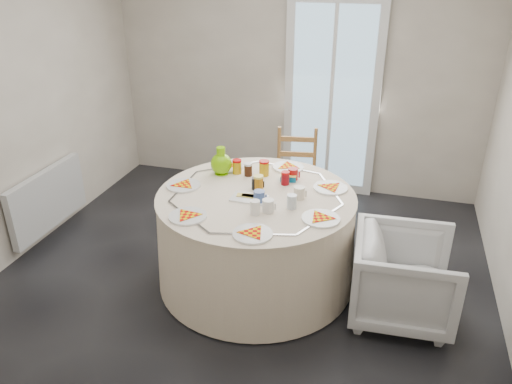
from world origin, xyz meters
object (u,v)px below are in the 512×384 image
(wooden_chair, at_px, (295,177))
(green_pitcher, at_px, (221,163))
(radiator, at_px, (48,199))
(table, at_px, (256,240))
(armchair, at_px, (405,271))

(wooden_chair, relative_size, green_pitcher, 4.05)
(radiator, relative_size, green_pitcher, 4.36)
(green_pitcher, bearing_deg, wooden_chair, 47.90)
(table, height_order, wooden_chair, wooden_chair)
(armchair, relative_size, green_pitcher, 3.18)
(wooden_chair, distance_m, green_pitcher, 1.00)
(table, bearing_deg, green_pitcher, 141.70)
(wooden_chair, relative_size, armchair, 1.27)
(table, xyz_separation_m, armchair, (1.15, -0.14, 0.02))
(table, distance_m, armchair, 1.16)
(table, distance_m, wooden_chair, 1.09)
(table, relative_size, green_pitcher, 6.91)
(radiator, xyz_separation_m, armchair, (3.21, -0.28, 0.01))
(armchair, distance_m, green_pitcher, 1.68)
(armchair, bearing_deg, radiator, 81.74)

